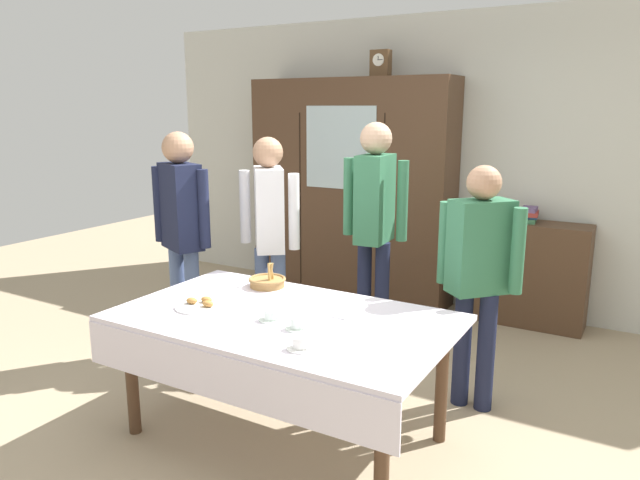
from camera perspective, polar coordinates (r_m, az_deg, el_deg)
The scene contains 18 objects.
ground_plane at distance 3.76m, azimuth -1.60°, elevation -17.00°, with size 12.00×12.00×0.00m, color tan.
back_wall at distance 5.71m, azimuth 12.53°, elevation 7.26°, with size 6.40×0.10×2.70m, color silver.
dining_table at distance 3.30m, azimuth -3.85°, elevation -8.90°, with size 1.85×1.10×0.74m.
wall_cabinet at distance 5.82m, azimuth 2.99°, elevation 4.82°, with size 2.02×0.46×2.13m.
mantel_clock at distance 5.65m, azimuth 5.88°, elevation 16.60°, with size 0.18×0.11×0.24m.
bookshelf_low at distance 5.45m, azimuth 19.11°, elevation -3.02°, with size 1.04×0.35×0.90m.
book_stack at distance 5.34m, azimuth 19.51°, elevation 2.32°, with size 0.18×0.23×0.13m.
tea_cup_back_edge at distance 3.09m, azimuth -2.17°, elevation -8.11°, with size 0.13×0.13×0.06m.
tea_cup_mid_left at distance 2.85m, azimuth -1.93°, elevation -9.97°, with size 0.13×0.13×0.06m.
tea_cup_far_right at distance 3.22m, azimuth -4.78°, elevation -7.30°, with size 0.13×0.13×0.06m.
bread_basket at distance 3.80m, azimuth -5.11°, elevation -4.00°, with size 0.24×0.24×0.16m.
pastry_plate at distance 3.49m, azimuth -11.48°, elevation -6.15°, with size 0.28×0.28×0.05m.
spoon_back_edge at distance 3.82m, azimuth -8.05°, elevation -4.50°, with size 0.12×0.02×0.01m.
spoon_near_right at distance 3.24m, azimuth 1.87°, elevation -7.55°, with size 0.12×0.02×0.01m.
person_behind_table_right at distance 4.43m, azimuth 5.29°, elevation 2.51°, with size 0.52×0.37×1.76m.
person_near_right_end at distance 3.70m, azimuth 15.10°, elevation -2.42°, with size 0.52×0.40×1.53m.
person_by_cabinet at distance 4.40m, azimuth -4.92°, elevation 1.47°, with size 0.52×0.41×1.65m.
person_behind_table_left at distance 4.46m, azimuth -13.21°, elevation 1.69°, with size 0.52×0.33×1.69m.
Camera 1 is at (1.72, -2.77, 1.86)m, focal length 33.15 mm.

